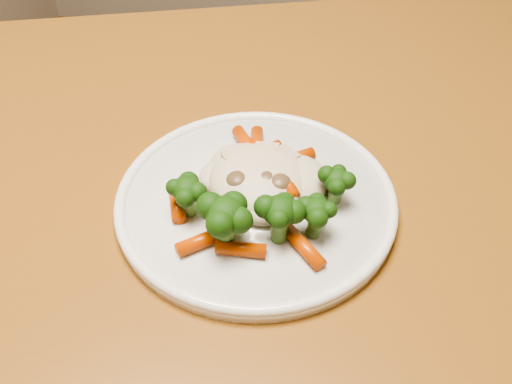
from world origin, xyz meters
TOP-DOWN VIEW (x-y plane):
  - dining_table at (-0.24, 0.01)m, footprint 1.53×1.30m
  - plate at (-0.36, 0.03)m, footprint 0.24×0.24m
  - meal at (-0.35, 0.02)m, footprint 0.16×0.17m

SIDE VIEW (x-z plane):
  - dining_table at x=-0.24m, z-range 0.29..1.04m
  - plate at x=-0.36m, z-range 0.75..0.76m
  - meal at x=-0.35m, z-range 0.76..0.80m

